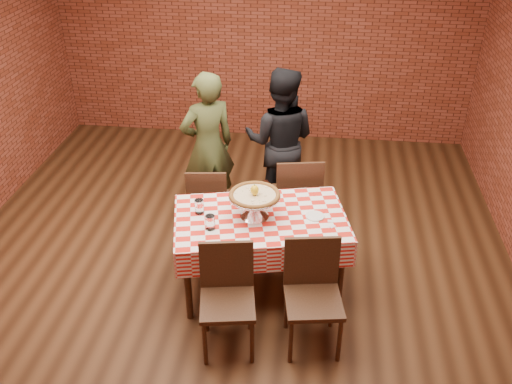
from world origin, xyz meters
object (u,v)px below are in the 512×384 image
table (260,253)px  pizza (255,195)px  condiment_caddy (264,190)px  chair_far_left (209,202)px  chair_far_right (296,194)px  chair_near_left (228,304)px  chair_near_right (313,301)px  diner_black (280,141)px  pizza_stand (255,206)px  water_glass_left (210,222)px  diner_olive (208,146)px  water_glass_right (199,206)px

table → pizza: pizza is taller
pizza → condiment_caddy: (0.05, 0.31, -0.13)m
chair_far_left → chair_far_right: size_ratio=0.92×
chair_near_left → chair_near_right: (0.66, 0.11, 0.01)m
pizza → diner_black: size_ratio=0.27×
table → diner_black: diner_black is taller
table → chair_near_left: size_ratio=1.62×
pizza_stand → chair_near_left: size_ratio=0.50×
water_glass_left → diner_black: bearing=74.6°
table → chair_near_left: (-0.17, -0.78, 0.08)m
chair_near_right → diner_olive: 2.23m
chair_far_right → diner_olive: (-0.96, 0.29, 0.34)m
water_glass_left → water_glass_right: bearing=121.4°
condiment_caddy → chair_near_right: chair_near_right is taller
pizza → chair_far_left: 1.02m
water_glass_left → pizza: bearing=34.7°
diner_olive → table: bearing=87.6°
pizza → chair_far_left: (-0.55, 0.68, -0.53)m
condiment_caddy → diner_olive: size_ratio=0.09×
diner_black → chair_near_left: bearing=89.0°
pizza_stand → condiment_caddy: bearing=81.6°
table → water_glass_right: bearing=179.3°
chair_near_left → chair_near_right: size_ratio=0.98×
chair_near_right → diner_black: 2.15m
pizza → diner_black: (0.11, 1.39, -0.15)m
table → water_glass_right: 0.70m
chair_near_right → chair_far_right: 1.58m
table → water_glass_left: size_ratio=11.50×
chair_far_left → chair_near_left: bearing=99.5°
condiment_caddy → diner_black: 1.08m
chair_near_left → diner_black: (0.22, 2.18, 0.36)m
water_glass_left → chair_far_right: chair_far_right is taller
pizza_stand → diner_black: bearing=85.6°
chair_near_left → chair_far_left: size_ratio=1.04×
water_glass_right → chair_near_left: (0.37, -0.79, -0.37)m
condiment_caddy → chair_near_left: size_ratio=0.17×
chair_far_left → diner_black: 1.04m
pizza → chair_near_left: bearing=-98.2°
diner_olive → chair_near_left: bearing=72.3°
pizza → condiment_caddy: 0.34m
chair_far_left → water_glass_left: bearing=95.8°
table → water_glass_right: water_glass_right is taller
chair_near_right → diner_olive: (-1.19, 1.86, 0.35)m
water_glass_right → chair_far_left: (-0.07, 0.69, -0.39)m
diner_olive → chair_near_right: bearing=89.8°
chair_near_right → chair_far_left: (-1.10, 1.36, -0.03)m
table → pizza_stand: size_ratio=3.24×
chair_far_right → chair_far_left: bearing=2.5°
table → condiment_caddy: bearing=91.3°
chair_near_right → diner_olive: size_ratio=0.57×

